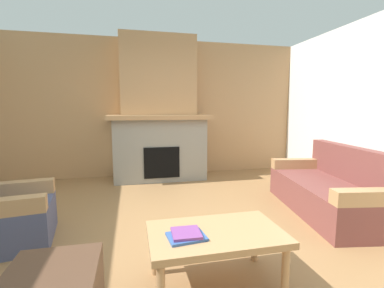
% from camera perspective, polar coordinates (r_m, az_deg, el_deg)
% --- Properties ---
extents(ground, '(9.00, 9.00, 0.00)m').
position_cam_1_polar(ground, '(2.86, -0.98, -20.30)').
color(ground, olive).
extents(wall_back_wood_panel, '(6.00, 0.12, 2.70)m').
position_cam_1_polar(wall_back_wood_panel, '(5.50, -7.51, 7.53)').
color(wall_back_wood_panel, tan).
rests_on(wall_back_wood_panel, ground).
extents(fireplace, '(1.90, 0.82, 2.70)m').
position_cam_1_polar(fireplace, '(5.13, -7.08, 5.47)').
color(fireplace, gray).
rests_on(fireplace, ground).
extents(couch, '(1.13, 1.91, 0.85)m').
position_cam_1_polar(couch, '(3.94, 27.61, -8.82)').
color(couch, brown).
rests_on(couch, ground).
extents(armchair, '(0.86, 0.86, 0.85)m').
position_cam_1_polar(armchair, '(3.28, -35.38, -12.39)').
color(armchair, '#474C6B').
rests_on(armchair, ground).
extents(coffee_table, '(1.00, 0.60, 0.43)m').
position_cam_1_polar(coffee_table, '(2.12, 5.11, -19.39)').
color(coffee_table, tan).
rests_on(coffee_table, ground).
extents(book_stack_near_edge, '(0.28, 0.23, 0.04)m').
position_cam_1_polar(book_stack_near_edge, '(1.99, -1.23, -18.91)').
color(book_stack_near_edge, '#335699').
rests_on(book_stack_near_edge, coffee_table).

